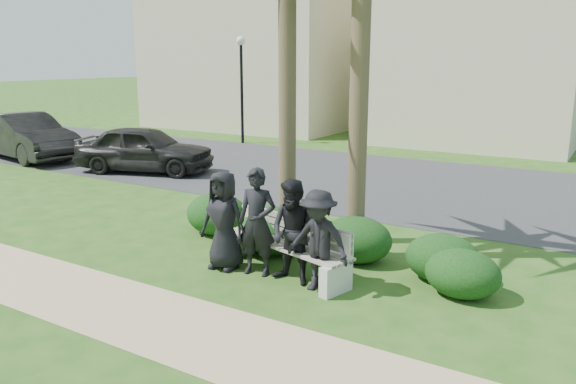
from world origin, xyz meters
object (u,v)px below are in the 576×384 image
man_b (257,222)px  man_d (318,241)px  park_bench (284,249)px  man_a (224,220)px  street_lamp (241,71)px  man_c (294,232)px  car_a (145,149)px  car_b (26,136)px

man_b → man_d: man_b is taller
park_bench → man_a: size_ratio=1.60×
street_lamp → man_a: 14.48m
man_b → park_bench: bearing=30.9°
man_c → car_a: man_c is taller
street_lamp → man_b: (8.77, -11.72, -2.07)m
man_a → car_b: (-12.31, 4.81, -0.04)m
park_bench → man_b: bearing=-122.3°
man_b → car_a: (-7.72, 5.18, -0.16)m
man_b → man_d: 1.15m
car_a → man_c: bearing=-140.2°
park_bench → car_b: (-13.25, 4.45, 0.39)m
man_b → car_a: bearing=134.3°
street_lamp → man_b: street_lamp is taller
man_b → man_d: (1.15, -0.08, -0.10)m
man_b → man_c: bearing=-13.6°
man_c → car_b: (-13.63, 4.76, -0.04)m
man_a → street_lamp: bearing=121.8°
car_b → man_a: bearing=-102.1°
man_b → car_a: man_b is taller
car_a → car_b: 5.23m
man_c → car_b: 14.44m
street_lamp → man_a: size_ratio=2.61×
man_c → car_a: bearing=153.1°
park_bench → man_b: man_b is taller
street_lamp → man_c: street_lamp is taller
man_d → street_lamp: bearing=131.3°
man_b → man_d: size_ratio=1.12×
park_bench → car_b: 13.98m
street_lamp → man_c: (9.46, -11.75, -2.12)m
man_b → man_c: man_b is taller
man_a → car_a: man_a is taller
man_a → car_b: bearing=155.8°
street_lamp → man_c: bearing=-51.2°
man_d → car_a: 10.31m
man_d → car_b: size_ratio=0.33×
park_bench → car_a: car_a is taller
man_a → man_d: man_a is taller
park_bench → man_b: (-0.31, -0.29, 0.48)m
park_bench → man_d: bearing=-9.0°
street_lamp → park_bench: size_ratio=1.63×
man_c → man_d: (0.46, -0.06, -0.04)m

